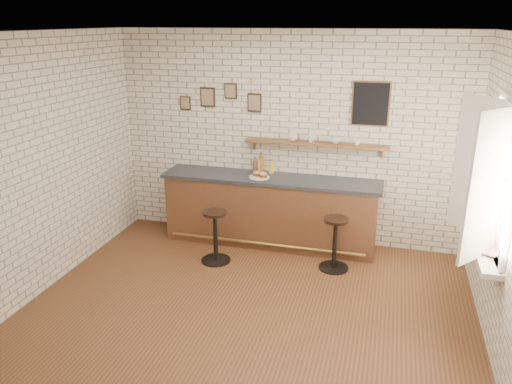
% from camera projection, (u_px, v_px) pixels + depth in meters
% --- Properties ---
extents(ground, '(5.00, 5.00, 0.00)m').
position_uv_depth(ground, '(251.00, 304.00, 5.75)').
color(ground, brown).
rests_on(ground, ground).
extents(bar_counter, '(3.10, 0.65, 1.01)m').
position_uv_depth(bar_counter, '(270.00, 210.00, 7.18)').
color(bar_counter, brown).
rests_on(bar_counter, ground).
extents(sandwich_plate, '(0.28, 0.28, 0.01)m').
position_uv_depth(sandwich_plate, '(259.00, 177.00, 6.99)').
color(sandwich_plate, white).
rests_on(sandwich_plate, bar_counter).
extents(ciabatta_sandwich, '(0.25, 0.18, 0.07)m').
position_uv_depth(ciabatta_sandwich, '(260.00, 174.00, 6.97)').
color(ciabatta_sandwich, tan).
rests_on(ciabatta_sandwich, sandwich_plate).
extents(potato_chips, '(0.25, 0.19, 0.00)m').
position_uv_depth(potato_chips, '(258.00, 177.00, 6.99)').
color(potato_chips, '#ECAF53').
rests_on(potato_chips, sandwich_plate).
extents(bitters_bottle_brown, '(0.07, 0.07, 0.22)m').
position_uv_depth(bitters_bottle_brown, '(255.00, 166.00, 7.23)').
color(bitters_bottle_brown, brown).
rests_on(bitters_bottle_brown, bar_counter).
extents(bitters_bottle_white, '(0.06, 0.06, 0.24)m').
position_uv_depth(bitters_bottle_white, '(260.00, 166.00, 7.21)').
color(bitters_bottle_white, white).
rests_on(bitters_bottle_white, bar_counter).
extents(bitters_bottle_amber, '(0.07, 0.07, 0.30)m').
position_uv_depth(bitters_bottle_amber, '(261.00, 164.00, 7.19)').
color(bitters_bottle_amber, '#A8621B').
rests_on(bitters_bottle_amber, bar_counter).
extents(condiment_bottle_yellow, '(0.06, 0.06, 0.20)m').
position_uv_depth(condiment_bottle_yellow, '(271.00, 167.00, 7.17)').
color(condiment_bottle_yellow, yellow).
rests_on(condiment_bottle_yellow, bar_counter).
extents(bar_stool_left, '(0.42, 0.42, 0.72)m').
position_uv_depth(bar_stool_left, '(215.00, 235.00, 6.66)').
color(bar_stool_left, black).
rests_on(bar_stool_left, ground).
extents(bar_stool_right, '(0.39, 0.39, 0.71)m').
position_uv_depth(bar_stool_right, '(335.00, 242.00, 6.46)').
color(bar_stool_right, black).
rests_on(bar_stool_right, ground).
extents(wall_shelf, '(2.00, 0.18, 0.18)m').
position_uv_depth(wall_shelf, '(316.00, 144.00, 6.90)').
color(wall_shelf, brown).
rests_on(wall_shelf, ground).
extents(shelf_cup_a, '(0.15, 0.15, 0.10)m').
position_uv_depth(shelf_cup_a, '(293.00, 137.00, 6.95)').
color(shelf_cup_a, white).
rests_on(shelf_cup_a, wall_shelf).
extents(shelf_cup_b, '(0.15, 0.15, 0.10)m').
position_uv_depth(shelf_cup_b, '(311.00, 139.00, 6.89)').
color(shelf_cup_b, white).
rests_on(shelf_cup_b, wall_shelf).
extents(shelf_cup_c, '(0.13, 0.13, 0.09)m').
position_uv_depth(shelf_cup_c, '(336.00, 141.00, 6.80)').
color(shelf_cup_c, white).
rests_on(shelf_cup_c, wall_shelf).
extents(shelf_cup_d, '(0.11, 0.11, 0.08)m').
position_uv_depth(shelf_cup_d, '(357.00, 142.00, 6.73)').
color(shelf_cup_d, white).
rests_on(shelf_cup_d, wall_shelf).
extents(back_wall_decor, '(2.96, 0.02, 0.56)m').
position_uv_depth(back_wall_decor, '(305.00, 101.00, 6.82)').
color(back_wall_decor, black).
rests_on(back_wall_decor, ground).
extents(window_sill, '(0.20, 1.35, 0.06)m').
position_uv_depth(window_sill, '(482.00, 247.00, 5.13)').
color(window_sill, white).
rests_on(window_sill, ground).
extents(casement_window, '(0.40, 1.30, 1.56)m').
position_uv_depth(casement_window, '(489.00, 177.00, 4.89)').
color(casement_window, white).
rests_on(casement_window, ground).
extents(book_lower, '(0.22, 0.25, 0.02)m').
position_uv_depth(book_lower, '(483.00, 250.00, 4.96)').
color(book_lower, tan).
rests_on(book_lower, window_sill).
extents(book_upper, '(0.25, 0.27, 0.02)m').
position_uv_depth(book_upper, '(484.00, 249.00, 4.95)').
color(book_upper, tan).
rests_on(book_upper, book_lower).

